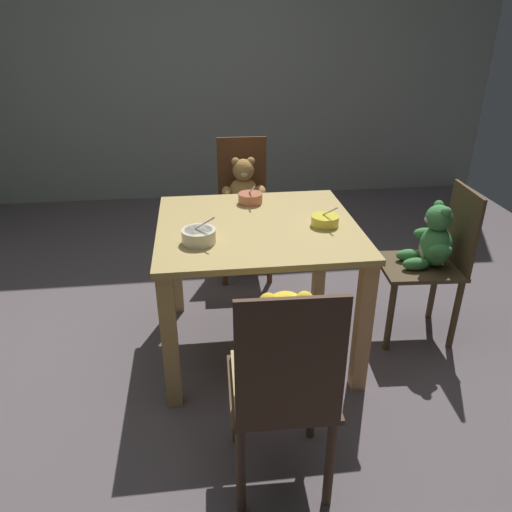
{
  "coord_description": "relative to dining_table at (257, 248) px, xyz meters",
  "views": [
    {
      "loc": [
        -0.28,
        -2.24,
        1.67
      ],
      "look_at": [
        0.0,
        0.05,
        0.52
      ],
      "focal_mm": 34.37,
      "sensor_mm": 36.0,
      "label": 1
    }
  ],
  "objects": [
    {
      "name": "teddy_chair_far_center",
      "position": [
        0.02,
        0.91,
        -0.04
      ],
      "size": [
        0.38,
        0.42,
        0.92
      ],
      "rotation": [
        0.0,
        0.0,
        -1.59
      ],
      "color": "#512F18",
      "rests_on": "ground_plane"
    },
    {
      "name": "teddy_chair_near_front",
      "position": [
        -0.02,
        -0.9,
        -0.02
      ],
      "size": [
        0.4,
        0.4,
        0.93
      ],
      "rotation": [
        0.0,
        0.0,
        1.54
      ],
      "color": "#493224",
      "rests_on": "ground_plane"
    },
    {
      "name": "porridge_bowl_yellow_near_right",
      "position": [
        0.33,
        -0.06,
        0.16
      ],
      "size": [
        0.14,
        0.14,
        0.12
      ],
      "color": "yellow",
      "rests_on": "dining_table"
    },
    {
      "name": "wall_rear",
      "position": [
        0.0,
        2.56,
        0.83
      ],
      "size": [
        5.2,
        0.08,
        2.84
      ],
      "primitive_type": "cube",
      "color": "gray",
      "rests_on": "ground_plane"
    },
    {
      "name": "ground_plane",
      "position": [
        0.0,
        0.0,
        -0.61
      ],
      "size": [
        5.2,
        5.2,
        0.04
      ],
      "color": "#594F53"
    },
    {
      "name": "porridge_bowl_terracotta_far_center",
      "position": [
        -0.0,
        0.3,
        0.16
      ],
      "size": [
        0.13,
        0.14,
        0.12
      ],
      "color": "#BE6A4A",
      "rests_on": "dining_table"
    },
    {
      "name": "teddy_chair_near_right",
      "position": [
        0.95,
        -0.01,
        -0.06
      ],
      "size": [
        0.44,
        0.39,
        0.87
      ],
      "rotation": [
        0.0,
        0.0,
        3.08
      ],
      "color": "#473723",
      "rests_on": "ground_plane"
    },
    {
      "name": "dining_table",
      "position": [
        0.0,
        0.0,
        0.0
      ],
      "size": [
        0.99,
        0.93,
        0.73
      ],
      "color": "#A88D50",
      "rests_on": "ground_plane"
    },
    {
      "name": "porridge_bowl_cream_near_left",
      "position": [
        -0.29,
        -0.18,
        0.17
      ],
      "size": [
        0.16,
        0.16,
        0.14
      ],
      "color": "beige",
      "rests_on": "dining_table"
    }
  ]
}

